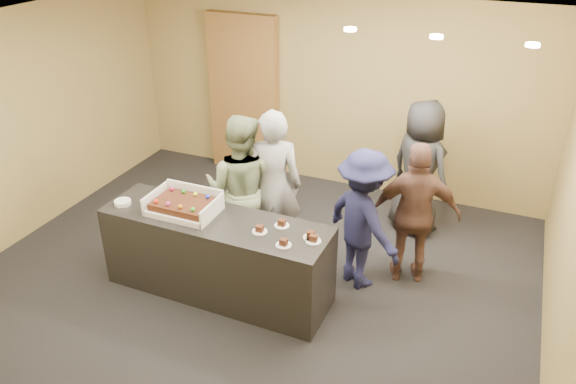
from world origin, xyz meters
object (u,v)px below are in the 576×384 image
object	(u,v)px
sheet_cake	(183,204)
cake_box	(185,207)
person_server_grey	(273,187)
plate_stack	(123,202)
person_brown_extra	(415,214)
serving_counter	(217,256)
person_sage_man	(241,189)
person_navy_man	(363,220)
person_dark_suit	(420,168)
storage_cabinet	(244,95)

from	to	relation	value
sheet_cake	cake_box	bearing A→B (deg)	89.06
cake_box	person_server_grey	size ratio (longest dim) A/B	0.39
plate_stack	person_brown_extra	bearing A→B (deg)	21.90
serving_counter	sheet_cake	bearing A→B (deg)	-179.09
person_sage_man	person_server_grey	bearing A→B (deg)	-167.23
cake_box	person_navy_man	bearing A→B (deg)	23.15
person_server_grey	person_sage_man	distance (m)	0.36
person_dark_suit	person_sage_man	bearing A→B (deg)	67.82
storage_cabinet	plate_stack	distance (m)	3.01
storage_cabinet	sheet_cake	world-z (taller)	storage_cabinet
plate_stack	person_sage_man	bearing A→B (deg)	41.14
person_server_grey	person_sage_man	world-z (taller)	person_server_grey
plate_stack	person_dark_suit	bearing A→B (deg)	39.17
sheet_cake	person_server_grey	size ratio (longest dim) A/B	0.33
person_brown_extra	person_dark_suit	xyz separation A→B (m)	(-0.16, 1.05, 0.05)
serving_counter	person_dark_suit	world-z (taller)	person_dark_suit
person_server_grey	person_sage_man	size ratio (longest dim) A/B	1.04
person_sage_man	person_dark_suit	xyz separation A→B (m)	(1.74, 1.36, -0.02)
person_sage_man	person_dark_suit	distance (m)	2.20
serving_counter	plate_stack	bearing A→B (deg)	-173.16
sheet_cake	person_brown_extra	distance (m)	2.42
plate_stack	person_navy_man	world-z (taller)	person_navy_man
serving_counter	person_navy_man	world-z (taller)	person_navy_man
serving_counter	storage_cabinet	world-z (taller)	storage_cabinet
cake_box	sheet_cake	world-z (taller)	cake_box
person_navy_man	sheet_cake	bearing A→B (deg)	57.19
person_sage_man	person_brown_extra	bearing A→B (deg)	-179.96
serving_counter	person_dark_suit	size ratio (longest dim) A/B	1.41
storage_cabinet	plate_stack	bearing A→B (deg)	-88.45
cake_box	person_navy_man	world-z (taller)	person_navy_man
plate_stack	person_dark_suit	world-z (taller)	person_dark_suit
serving_counter	person_sage_man	bearing A→B (deg)	96.91
cake_box	person_brown_extra	bearing A→B (deg)	25.02
plate_stack	person_navy_man	bearing A→B (deg)	19.84
person_navy_man	person_sage_man	bearing A→B (deg)	33.95
person_navy_man	person_server_grey	bearing A→B (deg)	27.13
cake_box	person_brown_extra	world-z (taller)	person_brown_extra
serving_counter	cake_box	xyz separation A→B (m)	(-0.36, 0.03, 0.50)
person_navy_man	person_dark_suit	world-z (taller)	person_dark_suit
serving_counter	storage_cabinet	size ratio (longest dim) A/B	1.02
plate_stack	person_server_grey	xyz separation A→B (m)	(1.29, 0.98, -0.02)
plate_stack	person_sage_man	distance (m)	1.28
serving_counter	person_dark_suit	distance (m)	2.70
cake_box	person_sage_man	bearing A→B (deg)	68.42
person_navy_man	serving_counter	bearing A→B (deg)	62.62
storage_cabinet	sheet_cake	size ratio (longest dim) A/B	3.95
storage_cabinet	person_dark_suit	bearing A→B (deg)	-16.00
person_dark_suit	person_server_grey	bearing A→B (deg)	70.86
sheet_cake	person_sage_man	bearing A→B (deg)	69.08
cake_box	person_dark_suit	world-z (taller)	person_dark_suit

